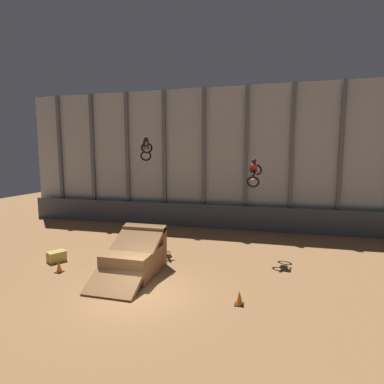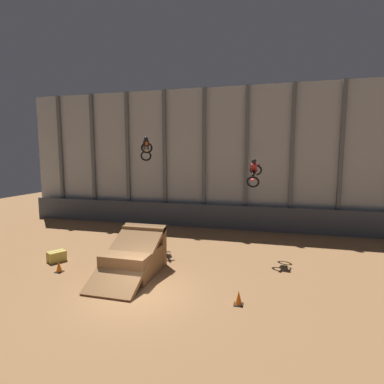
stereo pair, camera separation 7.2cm
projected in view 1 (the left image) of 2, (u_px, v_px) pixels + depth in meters
name	position (u px, v px, depth m)	size (l,w,h in m)	color
ground_plane	(138.00, 294.00, 12.55)	(60.00, 60.00, 0.00)	#996B42
arena_back_wall	(204.00, 158.00, 24.32)	(32.00, 0.40, 11.14)	#ADB2B7
lower_barrier	(202.00, 216.00, 24.13)	(31.36, 0.20, 1.89)	#474C56
dirt_ramp	(136.00, 257.00, 14.87)	(2.32, 4.37, 2.26)	olive
rider_bike_left_air	(146.00, 149.00, 19.36)	(1.39, 1.82, 1.65)	black
rider_bike_right_air	(254.00, 172.00, 17.18)	(0.85, 1.87, 1.69)	black
traffic_cone_near_ramp	(239.00, 298.00, 11.65)	(0.36, 0.36, 0.58)	black
traffic_cone_arena_edge	(59.00, 267.00, 14.90)	(0.36, 0.36, 0.58)	black
hay_bale_trackside	(57.00, 256.00, 16.44)	(0.97, 1.08, 0.57)	#CCB751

